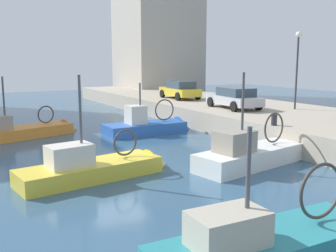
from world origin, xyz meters
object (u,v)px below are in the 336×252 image
(fishing_boat_yellow, at_px, (99,174))
(quay_streetlamp, at_px, (297,57))
(fishing_boat_white, at_px, (255,162))
(mooring_bollard_mid, at_px, (274,120))
(fishing_boat_teal, at_px, (280,251))
(parked_car_silver, at_px, (234,98))
(parked_car_yellow, at_px, (180,90))
(fishing_boat_blue, at_px, (151,131))
(fishing_boat_orange, at_px, (26,136))

(fishing_boat_yellow, xyz_separation_m, quay_streetlamp, (14.54, 4.31, 4.34))
(fishing_boat_white, height_order, mooring_bollard_mid, fishing_boat_white)
(fishing_boat_teal, bearing_deg, parked_car_silver, 55.12)
(fishing_boat_white, height_order, parked_car_silver, fishing_boat_white)
(fishing_boat_white, distance_m, quay_streetlamp, 10.98)
(fishing_boat_yellow, height_order, mooring_bollard_mid, fishing_boat_yellow)
(parked_car_yellow, height_order, mooring_bollard_mid, parked_car_yellow)
(fishing_boat_blue, bearing_deg, fishing_boat_orange, 162.21)
(fishing_boat_yellow, bearing_deg, mooring_bollard_mid, 1.71)
(mooring_bollard_mid, bearing_deg, parked_car_yellow, 78.56)
(quay_streetlamp, bearing_deg, fishing_boat_yellow, -163.49)
(fishing_boat_white, bearing_deg, parked_car_silver, 57.01)
(fishing_boat_yellow, distance_m, fishing_boat_blue, 9.17)
(fishing_boat_blue, height_order, parked_car_silver, fishing_boat_blue)
(fishing_boat_white, xyz_separation_m, parked_car_yellow, (5.37, 15.19, 1.79))
(quay_streetlamp, bearing_deg, fishing_boat_teal, -137.37)
(fishing_boat_teal, relative_size, parked_car_silver, 1.44)
(fishing_boat_orange, xyz_separation_m, mooring_bollard_mid, (9.94, -9.08, 1.39))
(fishing_boat_yellow, height_order, fishing_boat_blue, fishing_boat_yellow)
(fishing_boat_yellow, relative_size, fishing_boat_blue, 1.11)
(fishing_boat_orange, relative_size, fishing_boat_teal, 1.07)
(fishing_boat_teal, bearing_deg, parked_car_yellow, 64.78)
(fishing_boat_white, height_order, fishing_boat_blue, fishing_boat_white)
(fishing_boat_yellow, relative_size, fishing_boat_teal, 0.99)
(parked_car_silver, bearing_deg, fishing_boat_yellow, -150.38)
(mooring_bollard_mid, bearing_deg, fishing_boat_white, -147.00)
(fishing_boat_yellow, relative_size, fishing_boat_white, 0.99)
(parked_car_silver, bearing_deg, fishing_boat_orange, 167.01)
(fishing_boat_teal, bearing_deg, fishing_boat_white, 52.83)
(fishing_boat_teal, bearing_deg, quay_streetlamp, 42.63)
(fishing_boat_orange, height_order, mooring_bollard_mid, fishing_boat_orange)
(fishing_boat_white, distance_m, fishing_boat_orange, 13.03)
(fishing_boat_orange, bearing_deg, fishing_boat_teal, -81.33)
(fishing_boat_blue, bearing_deg, fishing_boat_yellow, -128.54)
(fishing_boat_blue, relative_size, fishing_boat_teal, 0.89)
(parked_car_silver, bearing_deg, fishing_boat_white, -122.99)
(parked_car_silver, bearing_deg, mooring_bollard_mid, -111.94)
(fishing_boat_orange, relative_size, parked_car_silver, 1.54)
(fishing_boat_orange, xyz_separation_m, quay_streetlamp, (15.59, -5.03, 4.37))
(parked_car_yellow, height_order, quay_streetlamp, quay_streetlamp)
(parked_car_yellow, bearing_deg, fishing_boat_orange, -160.86)
(parked_car_yellow, bearing_deg, mooring_bollard_mid, -101.44)
(mooring_bollard_mid, bearing_deg, fishing_boat_blue, 114.68)
(fishing_boat_white, xyz_separation_m, fishing_boat_orange, (-7.30, 10.79, -0.05))
(fishing_boat_teal, distance_m, mooring_bollard_mid, 10.89)
(mooring_bollard_mid, bearing_deg, parked_car_silver, 68.06)
(fishing_boat_white, distance_m, mooring_bollard_mid, 3.42)
(fishing_boat_white, height_order, fishing_boat_teal, fishing_boat_white)
(parked_car_silver, height_order, quay_streetlamp, quay_streetlamp)
(quay_streetlamp, bearing_deg, parked_car_yellow, 107.22)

